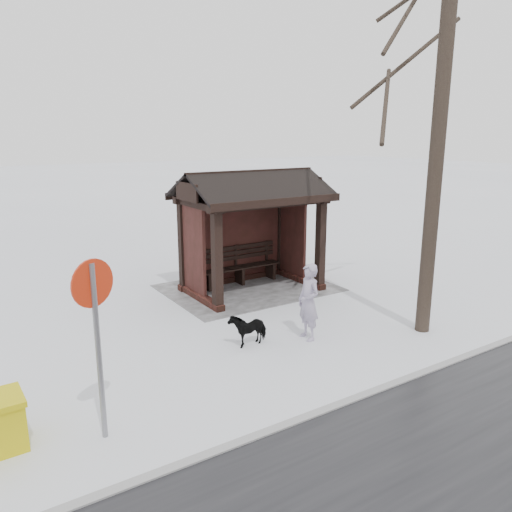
{
  "coord_description": "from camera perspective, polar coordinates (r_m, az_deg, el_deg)",
  "views": [
    {
      "loc": [
        6.63,
        10.45,
        3.96
      ],
      "look_at": [
        0.4,
        0.8,
        1.13
      ],
      "focal_mm": 35.0,
      "sensor_mm": 36.0,
      "label": 1
    }
  ],
  "objects": [
    {
      "name": "road_sign",
      "position": [
        6.65,
        -17.93,
        -6.15
      ],
      "size": [
        0.59,
        0.28,
        2.46
      ],
      "rotation": [
        0.0,
        0.0,
        0.41
      ],
      "color": "gray",
      "rests_on": "ground"
    },
    {
      "name": "pedestrian",
      "position": [
        9.81,
        6.03,
        -5.24
      ],
      "size": [
        0.41,
        0.58,
        1.53
      ],
      "primitive_type": "imported",
      "rotation": [
        0.0,
        0.0,
        1.5
      ],
      "color": "#A196AF",
      "rests_on": "ground"
    },
    {
      "name": "tree_near",
      "position": [
        10.49,
        21.22,
        25.07
      ],
      "size": [
        3.42,
        3.42,
        9.03
      ],
      "color": "black",
      "rests_on": "ground"
    },
    {
      "name": "trampled_patch",
      "position": [
        13.15,
        -0.91,
        -3.65
      ],
      "size": [
        4.2,
        3.2,
        0.02
      ],
      "primitive_type": "cube",
      "color": "#9A999F",
      "rests_on": "ground"
    },
    {
      "name": "ground",
      "position": [
        12.99,
        -0.44,
        -3.91
      ],
      "size": [
        120.0,
        120.0,
        0.0
      ],
      "primitive_type": "plane",
      "color": "silver",
      "rests_on": "ground"
    },
    {
      "name": "dog",
      "position": [
        9.69,
        -0.91,
        -8.25
      ],
      "size": [
        0.78,
        0.4,
        0.63
      ],
      "primitive_type": "imported",
      "rotation": [
        0.0,
        0.0,
        1.66
      ],
      "color": "black",
      "rests_on": "ground"
    },
    {
      "name": "bus_shelter",
      "position": [
        12.64,
        -0.84,
        5.67
      ],
      "size": [
        3.6,
        2.4,
        3.09
      ],
      "color": "#3A1D15",
      "rests_on": "ground"
    },
    {
      "name": "kerb",
      "position": [
        9.17,
        18.79,
        -12.47
      ],
      "size": [
        120.0,
        0.15,
        0.06
      ],
      "primitive_type": "cube",
      "color": "gray",
      "rests_on": "ground"
    }
  ]
}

